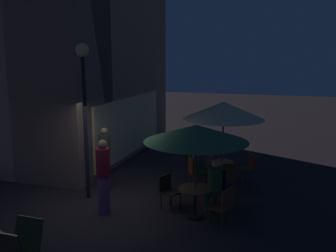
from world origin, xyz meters
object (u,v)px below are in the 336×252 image
at_px(cafe_chair_5, 168,188).
at_px(patron_seated_1, 199,165).
at_px(cafe_chair_1, 213,159).
at_px(cafe_chair_2, 194,169).
at_px(patio_umbrella_1, 196,134).
at_px(patron_seated_0, 214,157).
at_px(menu_sandwich_board, 19,251).
at_px(cafe_table_1, 195,195).
at_px(patron_standing_4, 105,159).
at_px(patron_standing_3, 103,177).
at_px(cafe_chair_4, 217,185).
at_px(patron_seated_2, 214,182).
at_px(cafe_chair_6, 224,204).
at_px(cafe_table_0, 222,169).
at_px(street_lamp_near_corner, 84,88).
at_px(patio_umbrella_0, 224,111).
at_px(cafe_chair_3, 229,176).
at_px(cafe_chair_0, 248,166).

xyz_separation_m(cafe_chair_5, patron_seated_1, (1.70, -0.41, 0.15)).
xyz_separation_m(cafe_chair_1, cafe_chair_2, (-1.12, 0.33, -0.04)).
distance_m(patio_umbrella_1, patron_seated_0, 3.25).
distance_m(menu_sandwich_board, cafe_chair_5, 3.92).
distance_m(cafe_table_1, patron_standing_4, 3.07).
distance_m(menu_sandwich_board, patron_standing_3, 2.88).
relative_size(cafe_chair_2, patron_standing_3, 0.50).
bearing_deg(cafe_chair_4, patron_standing_3, -38.30).
distance_m(cafe_chair_5, patron_seated_0, 2.71).
bearing_deg(patio_umbrella_1, cafe_table_1, -100.62).
distance_m(cafe_chair_5, patron_seated_2, 1.15).
bearing_deg(patron_standing_3, cafe_chair_1, -130.98).
bearing_deg(patron_standing_3, patio_umbrella_1, 179.80).
bearing_deg(cafe_chair_6, cafe_table_0, -56.05).
relative_size(street_lamp_near_corner, menu_sandwich_board, 4.19).
bearing_deg(patron_standing_3, patio_umbrella_0, -141.69).
bearing_deg(cafe_chair_3, cafe_chair_5, 112.83).
bearing_deg(cafe_table_0, cafe_chair_0, -55.14).
bearing_deg(cafe_chair_2, patron_seated_1, 0.00).
bearing_deg(patron_seated_0, cafe_chair_2, -53.26).
height_order(cafe_chair_3, patron_seated_0, patron_seated_0).
xyz_separation_m(patio_umbrella_1, cafe_chair_5, (0.34, 0.77, -1.52)).
bearing_deg(cafe_chair_3, menu_sandwich_board, 127.86).
bearing_deg(patio_umbrella_1, cafe_table_0, -5.82).
distance_m(cafe_table_0, patron_standing_3, 3.74).
bearing_deg(street_lamp_near_corner, cafe_chair_6, -100.55).
bearing_deg(cafe_chair_3, patron_seated_2, 145.16).
bearing_deg(patron_seated_0, patio_umbrella_0, 0.00).
distance_m(cafe_chair_0, patron_seated_2, 2.34).
distance_m(cafe_chair_2, patron_standing_3, 2.94).
relative_size(cafe_chair_3, patron_seated_1, 0.79).
bearing_deg(cafe_table_0, cafe_chair_5, 153.79).
height_order(cafe_chair_1, patron_seated_1, patron_seated_1).
relative_size(cafe_chair_3, cafe_chair_4, 0.95).
xyz_separation_m(cafe_table_1, patio_umbrella_0, (2.41, -0.25, 1.69)).
bearing_deg(patron_seated_0, patron_standing_4, -86.66).
distance_m(patio_umbrella_0, patron_seated_0, 1.67).
relative_size(cafe_chair_5, cafe_chair_6, 0.92).
bearing_deg(cafe_chair_2, patron_seated_0, 36.92).
bearing_deg(cafe_chair_6, patron_seated_1, -41.32).
bearing_deg(cafe_table_0, patio_umbrella_1, 174.18).
bearing_deg(patron_standing_4, cafe_chair_2, -125.41).
bearing_deg(patron_seated_1, cafe_table_1, -110.92).
relative_size(patio_umbrella_1, cafe_chair_2, 2.60).
distance_m(patio_umbrella_0, cafe_chair_3, 1.85).
distance_m(cafe_chair_2, cafe_chair_4, 1.48).
bearing_deg(street_lamp_near_corner, patio_umbrella_1, -97.12).
distance_m(cafe_table_0, cafe_chair_1, 0.80).
distance_m(cafe_chair_0, cafe_chair_5, 3.09).
bearing_deg(patron_standing_3, cafe_chair_4, -166.07).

